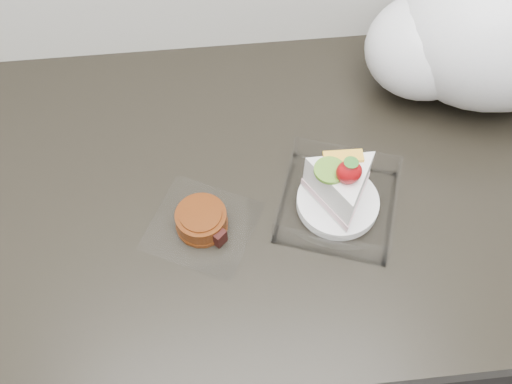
# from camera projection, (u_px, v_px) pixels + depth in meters

# --- Properties ---
(counter) EXTENTS (2.04, 0.64, 0.90)m
(counter) POSITION_uv_depth(u_px,v_px,m) (245.00, 297.00, 1.26)
(counter) COLOR black
(counter) RESTS_ON ground
(cake_tray) EXTENTS (0.21, 0.21, 0.13)m
(cake_tray) POSITION_uv_depth(u_px,v_px,m) (339.00, 194.00, 0.83)
(cake_tray) COLOR white
(cake_tray) RESTS_ON counter
(mooncake_wrap) EXTENTS (0.20, 0.19, 0.04)m
(mooncake_wrap) POSITION_uv_depth(u_px,v_px,m) (202.00, 222.00, 0.83)
(mooncake_wrap) COLOR white
(mooncake_wrap) RESTS_ON counter
(plastic_bag) EXTENTS (0.42, 0.32, 0.31)m
(plastic_bag) POSITION_uv_depth(u_px,v_px,m) (488.00, 32.00, 0.89)
(plastic_bag) COLOR white
(plastic_bag) RESTS_ON counter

